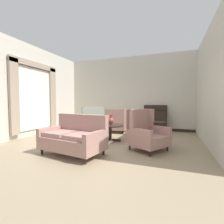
# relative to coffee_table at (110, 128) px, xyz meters

# --- Properties ---
(ground) EXTENTS (8.79, 8.79, 0.00)m
(ground) POSITION_rel_coffee_table_xyz_m (-0.12, -0.52, -0.43)
(ground) COLOR #9E896B
(wall_back) EXTENTS (6.13, 0.08, 3.40)m
(wall_back) POSITION_rel_coffee_table_xyz_m (-0.12, 2.62, 1.27)
(wall_back) COLOR beige
(wall_back) RESTS_ON ground
(wall_left) EXTENTS (0.08, 4.39, 3.40)m
(wall_left) POSITION_rel_coffee_table_xyz_m (-3.10, 0.42, 1.27)
(wall_left) COLOR beige
(wall_left) RESTS_ON ground
(wall_right) EXTENTS (0.08, 4.39, 3.40)m
(wall_right) POSITION_rel_coffee_table_xyz_m (2.87, 0.42, 1.27)
(wall_right) COLOR beige
(wall_right) RESTS_ON ground
(baseboard_back) EXTENTS (5.97, 0.03, 0.12)m
(baseboard_back) POSITION_rel_coffee_table_xyz_m (-0.12, 2.56, -0.37)
(baseboard_back) COLOR black
(baseboard_back) RESTS_ON ground
(window_with_curtains) EXTENTS (0.12, 2.15, 2.60)m
(window_with_curtains) POSITION_rel_coffee_table_xyz_m (-3.01, -0.12, 1.13)
(window_with_curtains) COLOR silver
(coffee_table) EXTENTS (0.87, 0.87, 0.52)m
(coffee_table) POSITION_rel_coffee_table_xyz_m (0.00, 0.00, 0.00)
(coffee_table) COLOR black
(coffee_table) RESTS_ON ground
(porcelain_vase) EXTENTS (0.18, 0.18, 0.35)m
(porcelain_vase) POSITION_rel_coffee_table_xyz_m (0.03, -0.01, 0.24)
(porcelain_vase) COLOR brown
(porcelain_vase) RESTS_ON coffee_table
(settee) EXTENTS (1.64, 1.08, 0.95)m
(settee) POSITION_rel_coffee_table_xyz_m (-0.33, -1.59, -0.03)
(settee) COLOR tan
(settee) RESTS_ON ground
(armchair_back_corner) EXTENTS (1.15, 1.17, 1.07)m
(armchair_back_corner) POSITION_rel_coffee_table_xyz_m (1.25, -0.62, 0.02)
(armchair_back_corner) COLOR tan
(armchair_back_corner) RESTS_ON ground
(armchair_near_window) EXTENTS (0.85, 0.87, 0.99)m
(armchair_near_window) POSITION_rel_coffee_table_xyz_m (-0.26, 1.44, -0.00)
(armchair_near_window) COLOR tan
(armchair_near_window) RESTS_ON ground
(armchair_far_left) EXTENTS (1.20, 1.20, 1.09)m
(armchair_far_left) POSITION_rel_coffee_table_xyz_m (-1.17, 0.90, 0.02)
(armchair_far_left) COLOR gray
(armchair_far_left) RESTS_ON ground
(side_table) EXTENTS (0.46, 0.46, 0.69)m
(side_table) POSITION_rel_coffee_table_xyz_m (1.52, -0.07, -0.01)
(side_table) COLOR black
(side_table) RESTS_ON ground
(sideboard) EXTENTS (1.00, 0.39, 1.14)m
(sideboard) POSITION_rel_coffee_table_xyz_m (1.20, 2.32, 0.07)
(sideboard) COLOR black
(sideboard) RESTS_ON ground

